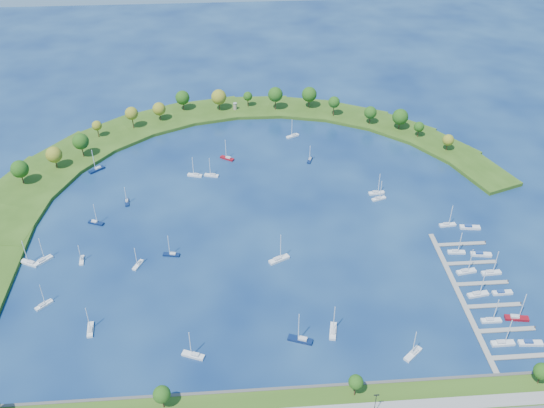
{
  "coord_description": "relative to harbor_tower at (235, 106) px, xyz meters",
  "views": [
    {
      "loc": [
        -12.91,
        -233.77,
        173.84
      ],
      "look_at": [
        5.0,
        5.0,
        4.0
      ],
      "focal_mm": 39.41,
      "sensor_mm": 36.0,
      "label": 1
    }
  ],
  "objects": [
    {
      "name": "moored_boat_9",
      "position": [
        -88.53,
        -140.23,
        -3.37
      ],
      "size": [
        7.83,
        7.84,
        12.72
      ],
      "rotation": [
        0.0,
        0.0,
        0.79
      ],
      "color": "silver",
      "rests_on": "ground"
    },
    {
      "name": "docked_boat_9",
      "position": [
        106.5,
        -150.48,
        -3.61
      ],
      "size": [
        9.47,
        3.94,
        1.87
      ],
      "rotation": [
        0.0,
        0.0,
        -0.15
      ],
      "color": "silver",
      "rests_on": "ground"
    },
    {
      "name": "docked_boat_7",
      "position": [
        106.54,
        -162.81,
        -3.37
      ],
      "size": [
        8.62,
        2.83,
        12.5
      ],
      "rotation": [
        0.0,
        0.0,
        0.05
      ],
      "color": "silver",
      "rests_on": "ground"
    },
    {
      "name": "docked_boat_0",
      "position": [
        96.03,
        -201.8,
        -3.36
      ],
      "size": [
        8.88,
        2.53,
        13.03
      ],
      "rotation": [
        0.0,
        0.0,
        0.01
      ],
      "color": "silver",
      "rests_on": "ground"
    },
    {
      "name": "moored_boat_20",
      "position": [
        -57.08,
        -97.26,
        -3.44
      ],
      "size": [
        2.9,
        6.96,
        9.92
      ],
      "rotation": [
        0.0,
        0.0,
        4.87
      ],
      "color": "#0A1B43",
      "rests_on": "ground"
    },
    {
      "name": "moored_boat_5",
      "position": [
        33.54,
        -35.07,
        -3.4
      ],
      "size": [
        8.09,
        5.67,
        11.71
      ],
      "rotation": [
        0.0,
        0.0,
        3.62
      ],
      "color": "silver",
      "rests_on": "ground"
    },
    {
      "name": "moored_boat_3",
      "position": [
        -69.82,
        -113.62,
        -3.4
      ],
      "size": [
        8.03,
        4.87,
        11.42
      ],
      "rotation": [
        0.0,
        0.0,
        5.91
      ],
      "color": "#0A1B43",
      "rests_on": "ground"
    },
    {
      "name": "moored_boat_8",
      "position": [
        33.05,
        -191.01,
        -3.36
      ],
      "size": [
        4.26,
        9.07,
        12.86
      ],
      "rotation": [
        0.0,
        0.0,
        1.36
      ],
      "color": "silver",
      "rests_on": "ground"
    },
    {
      "name": "moored_boat_12",
      "position": [
        15.76,
        -147.26,
        -3.32
      ],
      "size": [
        9.77,
        6.75,
        14.11
      ],
      "rotation": [
        0.0,
        0.0,
        0.47
      ],
      "color": "silver",
      "rests_on": "ground"
    },
    {
      "name": "moored_boat_0",
      "position": [
        70.45,
        -98.64,
        -3.38
      ],
      "size": [
        8.39,
        2.94,
        12.11
      ],
      "rotation": [
        0.0,
        0.0,
        0.08
      ],
      "color": "silver",
      "rests_on": "ground"
    },
    {
      "name": "breakwater_trees",
      "position": [
        -6.18,
        -26.17,
        6.5
      ],
      "size": [
        239.37,
        89.67,
        15.19
      ],
      "color": "#382314",
      "rests_on": "breakwater"
    },
    {
      "name": "moored_boat_17",
      "position": [
        40.25,
        -63.4,
        -3.44
      ],
      "size": [
        4.08,
        7.06,
        10.02
      ],
      "rotation": [
        0.0,
        0.0,
        4.37
      ],
      "color": "#0A1B43",
      "rests_on": "ground"
    },
    {
      "name": "docked_boat_8",
      "position": [
        96.05,
        -148.04,
        -3.4
      ],
      "size": [
        8.0,
        2.93,
        11.51
      ],
      "rotation": [
        0.0,
        0.0,
        -0.1
      ],
      "color": "silver",
      "rests_on": "ground"
    },
    {
      "name": "docked_boat_6",
      "position": [
        96.04,
        -161.24,
        -3.36
      ],
      "size": [
        8.98,
        3.84,
        12.79
      ],
      "rotation": [
        0.0,
        0.0,
        0.17
      ],
      "color": "silver",
      "rests_on": "ground"
    },
    {
      "name": "moored_boat_15",
      "position": [
        -81.75,
        -168.16,
        -3.42
      ],
      "size": [
        6.81,
        6.73,
        11.0
      ],
      "rotation": [
        0.0,
        0.0,
        0.77
      ],
      "color": "silver",
      "rests_on": "ground"
    },
    {
      "name": "breakwater",
      "position": [
        -35.8,
        -65.59,
        -3.31
      ],
      "size": [
        286.74,
        247.64,
        2.0
      ],
      "color": "#2D4D14",
      "rests_on": "ground"
    },
    {
      "name": "docked_boat_10",
      "position": [
        98.45,
        -127.93,
        -3.4
      ],
      "size": [
        8.17,
        3.0,
        11.74
      ],
      "rotation": [
        0.0,
        0.0,
        0.1
      ],
      "color": "silver",
      "rests_on": "ground"
    },
    {
      "name": "moored_boat_13",
      "position": [
        -14.59,
        -75.33,
        -3.41
      ],
      "size": [
        7.96,
        4.14,
        11.27
      ],
      "rotation": [
        0.0,
        0.0,
        2.87
      ],
      "color": "silver",
      "rests_on": "ground"
    },
    {
      "name": "docked_boat_2",
      "position": [
        96.05,
        -190.04,
        -3.39
      ],
      "size": [
        8.04,
        2.34,
        11.77
      ],
      "rotation": [
        0.0,
        0.0,
        -0.01
      ],
      "color": "silver",
      "rests_on": "ground"
    },
    {
      "name": "moored_boat_1",
      "position": [
        -46.26,
        -146.07,
        -3.43
      ],
      "size": [
        4.75,
        7.2,
        10.33
      ],
      "rotation": [
        0.0,
        0.0,
        4.28
      ],
      "color": "silver",
      "rests_on": "ground"
    },
    {
      "name": "moored_boat_19",
      "position": [
        -60.6,
        -183.18,
        -3.4
      ],
      "size": [
        3.05,
        8.07,
        11.58
      ],
      "rotation": [
        0.0,
        0.0,
        1.68
      ],
      "color": "silver",
      "rests_on": "ground"
    },
    {
      "name": "moored_boat_7",
      "position": [
        -32.08,
        -140.17,
        -3.42
      ],
      "size": [
        7.73,
        3.38,
        11.0
      ],
      "rotation": [
        0.0,
        0.0,
        2.96
      ],
      "color": "#0A1B43",
      "rests_on": "ground"
    },
    {
      "name": "docked_boat_4",
      "position": [
        96.03,
        -175.43,
        -3.35
      ],
      "size": [
        9.22,
        3.8,
        13.15
      ],
      "rotation": [
        0.0,
        0.0,
        0.15
      ],
      "color": "silver",
      "rests_on": "ground"
    },
    {
      "name": "dock_system",
      "position": [
        95.83,
        -175.31,
        -3.94
      ],
      "size": [
        24.28,
        82.0,
        1.6
      ],
      "color": "gray",
      "rests_on": "ground"
    },
    {
      "name": "moored_boat_6",
      "position": [
        -93.99,
        -141.49,
        -3.36
      ],
      "size": [
        9.03,
        6.02,
        12.97
      ],
      "rotation": [
        0.0,
        0.0,
        2.7
      ],
      "color": "silver",
      "rests_on": "ground"
    },
    {
      "name": "docked_boat_11",
      "position": [
        108.39,
        -130.69,
        -3.58
      ],
      "size": [
        9.79,
        3.85,
        1.94
      ],
      "rotation": [
        0.0,
        0.0,
        -0.13
      ],
      "color": "silver",
      "rests_on": "ground"
    },
    {
      "name": "moored_boat_18",
      "position": [
        70.46,
        -103.72,
        -3.42
      ],
      "size": [
        7.75,
        4.28,
        10.97
      ],
      "rotation": [
        0.0,
        0.0,
        6.6
      ],
      "color": "silver",
      "rests_on": "ground"
    },
    {
      "name": "harbor_tower",
      "position": [
        0.0,
        0.0,
        0.0
      ],
      "size": [
        2.6,
        2.6,
        4.48
      ],
      "color": "gray",
      "rests_on": "breakwater"
    },
    {
      "name": "moored_boat_21",
      "position": [
        -23.55,
        -74.57,
        -3.4
      ],
      "size": [
        8.23,
        4.28,
        11.65
      ],
      "rotation": [
        0.0,
        0.0,
        2.87
      ],
      "color": "silver",
      "rests_on": "ground"
    },
    {
      "name": "docked_boat_5",
      "position": [
        106.51,
        -175.13,
        -3.67
      ],
      "size": [
        8.45,
        2.58,
        1.71
      ],
      "rotation": [
        0.0,
        0.0,
        0.03
      ],
      "color": "silver",
      "rests_on": "ground"
    },
    {
      "name": "moored_boat_16",
      "position": [
        -20.39,
        -198.88,
        -3.37
      ],
      "size": [
        8.82,
        5.42,
        12.56
      ],
      "rotation": [
        0.0,
        0.0,
        2.76
      ],
      "color": "silver",
      "rests_on": "ground"
    },
    {
      "name": "moored_boat_11",
      "position": [
        -77.25,
        -64.93,
        -3.35
      ],
      "size": [
        8.5,
        7.82,
        13.29
      ],
      "rotation": [
        0.0,
        0.0,
        3.85
      ],
      "color": "#0A1B43",
      "rests_on": "ground"
    },
    {
      "name": "moored_boat_10",
      "position": [
        -71.55,
        -140.98,
        -3.45
      ],
      "size": [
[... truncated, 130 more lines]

